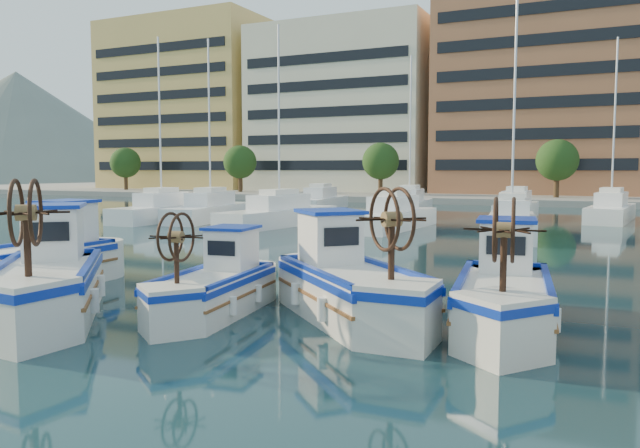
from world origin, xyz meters
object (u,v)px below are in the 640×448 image
at_px(fishing_boat_b, 47,279).
at_px(fishing_boat_e, 504,292).
at_px(fishing_boat_a, 35,259).
at_px(fishing_boat_d, 349,282).
at_px(fishing_boat_c, 215,284).

distance_m(fishing_boat_b, fishing_boat_e, 9.93).
distance_m(fishing_boat_a, fishing_boat_e, 12.41).
bearing_deg(fishing_boat_e, fishing_boat_d, -178.40).
height_order(fishing_boat_a, fishing_boat_c, fishing_boat_a).
distance_m(fishing_boat_a, fishing_boat_d, 9.12).
xyz_separation_m(fishing_boat_b, fishing_boat_c, (3.19, 1.87, -0.19)).
relative_size(fishing_boat_a, fishing_boat_d, 1.07).
distance_m(fishing_boat_b, fishing_boat_c, 3.70).
bearing_deg(fishing_boat_b, fishing_boat_a, 103.15).
bearing_deg(fishing_boat_a, fishing_boat_c, -5.33).
distance_m(fishing_boat_c, fishing_boat_e, 6.35).
bearing_deg(fishing_boat_c, fishing_boat_e, 4.85).
relative_size(fishing_boat_b, fishing_boat_d, 1.07).
height_order(fishing_boat_a, fishing_boat_d, fishing_boat_a).
distance_m(fishing_boat_a, fishing_boat_b, 3.70).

